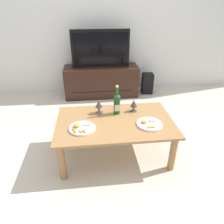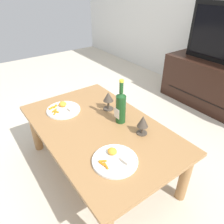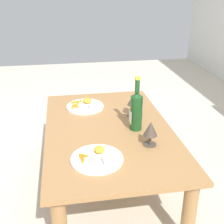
{
  "view_description": "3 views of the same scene",
  "coord_description": "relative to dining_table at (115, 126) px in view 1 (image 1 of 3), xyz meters",
  "views": [
    {
      "loc": [
        -0.23,
        -1.81,
        1.55
      ],
      "look_at": [
        -0.03,
        0.03,
        0.52
      ],
      "focal_mm": 32.85,
      "sensor_mm": 36.0,
      "label": 1
    },
    {
      "loc": [
        1.03,
        -0.64,
        1.31
      ],
      "look_at": [
        0.04,
        0.09,
        0.53
      ],
      "focal_mm": 34.05,
      "sensor_mm": 36.0,
      "label": 2
    },
    {
      "loc": [
        1.59,
        -0.25,
        1.25
      ],
      "look_at": [
        -0.02,
        0.03,
        0.52
      ],
      "focal_mm": 47.75,
      "sensor_mm": 36.0,
      "label": 3
    }
  ],
  "objects": [
    {
      "name": "back_wall",
      "position": [
        0.0,
        1.94,
        0.94
      ],
      "size": [
        6.4,
        0.1,
        2.6
      ],
      "primitive_type": "cube",
      "color": "silver",
      "rests_on": "ground_plane"
    },
    {
      "name": "goblet_left",
      "position": [
        -0.15,
        0.19,
        0.17
      ],
      "size": [
        0.08,
        0.08,
        0.15
      ],
      "color": "#473D33",
      "rests_on": "dining_table"
    },
    {
      "name": "wine_bottle",
      "position": [
        0.04,
        0.16,
        0.2
      ],
      "size": [
        0.07,
        0.07,
        0.33
      ],
      "color": "#19471E",
      "rests_on": "dining_table"
    },
    {
      "name": "dinner_plate_left",
      "position": [
        -0.34,
        -0.11,
        0.08
      ],
      "size": [
        0.26,
        0.26,
        0.05
      ],
      "color": "white",
      "rests_on": "dining_table"
    },
    {
      "name": "dinner_plate_right",
      "position": [
        0.34,
        -0.11,
        0.08
      ],
      "size": [
        0.26,
        0.26,
        0.04
      ],
      "color": "white",
      "rests_on": "dining_table"
    },
    {
      "name": "tv_screen",
      "position": [
        -0.04,
        1.62,
        0.47
      ],
      "size": [
        0.95,
        0.05,
        0.6
      ],
      "color": "black",
      "rests_on": "tv_stand"
    },
    {
      "name": "goblet_right",
      "position": [
        0.24,
        0.19,
        0.16
      ],
      "size": [
        0.07,
        0.07,
        0.14
      ],
      "color": "#473D33",
      "rests_on": "dining_table"
    },
    {
      "name": "ground_plane",
      "position": [
        0.0,
        0.0,
        -0.36
      ],
      "size": [
        6.4,
        6.4,
        0.0
      ],
      "primitive_type": "plane",
      "color": "beige"
    },
    {
      "name": "floor_speaker",
      "position": [
        0.81,
        1.64,
        -0.18
      ],
      "size": [
        0.21,
        0.21,
        0.36
      ],
      "primitive_type": "cube",
      "rotation": [
        0.0,
        0.0,
        -0.1
      ],
      "color": "black",
      "rests_on": "ground_plane"
    },
    {
      "name": "tv_stand",
      "position": [
        -0.04,
        1.62,
        -0.1
      ],
      "size": [
        1.26,
        0.43,
        0.53
      ],
      "color": "black",
      "rests_on": "ground_plane"
    },
    {
      "name": "dining_table",
      "position": [
        0.0,
        0.0,
        0.0
      ],
      "size": [
        1.21,
        0.75,
        0.43
      ],
      "color": "#9E7042",
      "rests_on": "ground_plane"
    }
  ]
}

